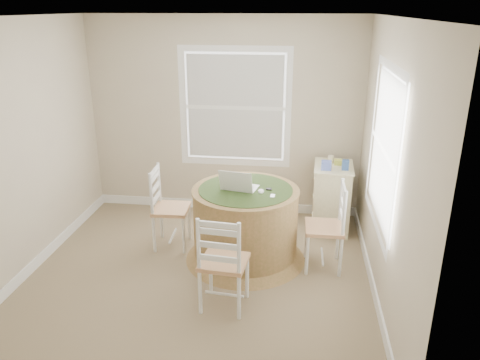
# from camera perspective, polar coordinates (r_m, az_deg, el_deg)

# --- Properties ---
(room) EXTENTS (3.64, 3.64, 2.64)m
(room) POSITION_cam_1_polar(r_m,az_deg,el_deg) (4.62, -3.18, 2.96)
(room) COLOR #8D7D59
(room) RESTS_ON ground
(round_table) EXTENTS (1.34, 1.34, 0.84)m
(round_table) POSITION_cam_1_polar(r_m,az_deg,el_deg) (5.18, 0.67, -5.06)
(round_table) COLOR #A47649
(round_table) RESTS_ON ground
(chair_left) EXTENTS (0.42, 0.44, 0.95)m
(chair_left) POSITION_cam_1_polar(r_m,az_deg,el_deg) (5.50, -8.39, -3.46)
(chair_left) COLOR white
(chair_left) RESTS_ON ground
(chair_near) EXTENTS (0.46, 0.44, 0.95)m
(chair_near) POSITION_cam_1_polar(r_m,az_deg,el_deg) (4.38, -1.98, -9.89)
(chair_near) COLOR white
(chair_near) RESTS_ON ground
(chair_right) EXTENTS (0.41, 0.42, 0.95)m
(chair_right) POSITION_cam_1_polar(r_m,az_deg,el_deg) (5.08, 10.24, -5.69)
(chair_right) COLOR white
(chair_right) RESTS_ON ground
(laptop) EXTENTS (0.42, 0.39, 0.25)m
(laptop) POSITION_cam_1_polar(r_m,az_deg,el_deg) (5.02, -0.10, -0.75)
(laptop) COLOR white
(laptop) RESTS_ON round_table
(mouse) EXTENTS (0.07, 0.11, 0.04)m
(mouse) POSITION_cam_1_polar(r_m,az_deg,el_deg) (4.95, 2.58, -1.38)
(mouse) COLOR white
(mouse) RESTS_ON round_table
(phone) EXTENTS (0.05, 0.09, 0.02)m
(phone) POSITION_cam_1_polar(r_m,az_deg,el_deg) (4.86, 3.99, -1.98)
(phone) COLOR #B7BABF
(phone) RESTS_ON round_table
(keys) EXTENTS (0.06, 0.05, 0.02)m
(keys) POSITION_cam_1_polar(r_m,az_deg,el_deg) (5.02, 3.54, -1.17)
(keys) COLOR black
(keys) RESTS_ON round_table
(corner_chest) EXTENTS (0.51, 0.65, 0.85)m
(corner_chest) POSITION_cam_1_polar(r_m,az_deg,el_deg) (6.00, 11.08, -2.11)
(corner_chest) COLOR #F5EBB7
(corner_chest) RESTS_ON ground
(tissue_box) EXTENTS (0.13, 0.13, 0.10)m
(tissue_box) POSITION_cam_1_polar(r_m,az_deg,el_deg) (5.68, 10.38, 1.74)
(tissue_box) COLOR #586CCA
(tissue_box) RESTS_ON corner_chest
(box_yellow) EXTENTS (0.15, 0.11, 0.06)m
(box_yellow) POSITION_cam_1_polar(r_m,az_deg,el_deg) (5.91, 12.22, 2.14)
(box_yellow) COLOR #D5DB4D
(box_yellow) RESTS_ON corner_chest
(box_blue) EXTENTS (0.08, 0.08, 0.12)m
(box_blue) POSITION_cam_1_polar(r_m,az_deg,el_deg) (5.71, 12.86, 1.76)
(box_blue) COLOR #33569A
(box_blue) RESTS_ON corner_chest
(cup_cream) EXTENTS (0.07, 0.07, 0.09)m
(cup_cream) POSITION_cam_1_polar(r_m,az_deg,el_deg) (5.96, 10.99, 2.55)
(cup_cream) COLOR beige
(cup_cream) RESTS_ON corner_chest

